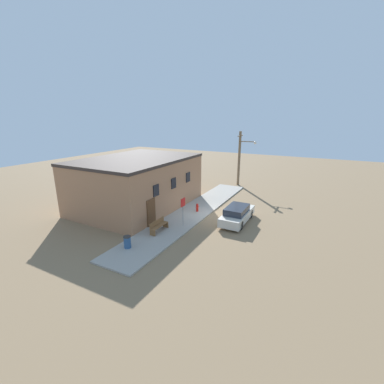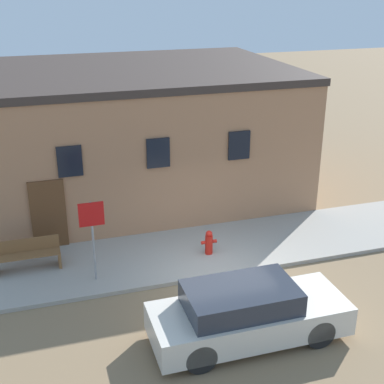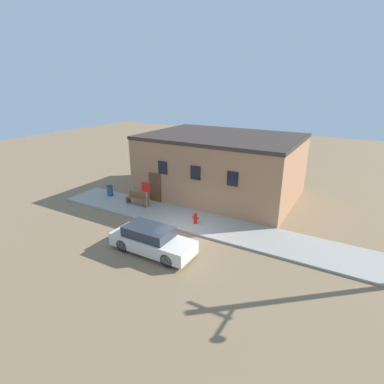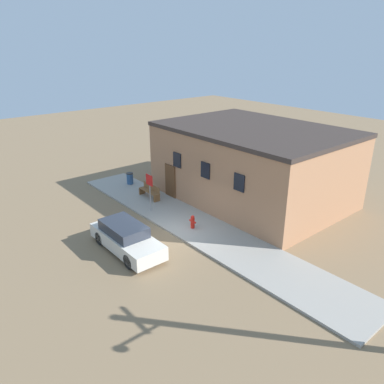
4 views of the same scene
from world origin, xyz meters
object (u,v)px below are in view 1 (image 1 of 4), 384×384
Objects in this scene: bench at (159,226)px; trash_bin at (127,242)px; stop_sign at (183,207)px; parked_car at (237,214)px; fire_hydrant at (197,207)px; utility_pole at (240,157)px.

trash_bin is (-2.97, 0.33, -0.03)m from bench.
stop_sign is 5.00m from trash_bin.
parked_car reaches higher than bench.
stop_sign reaches higher than trash_bin.
stop_sign is (-3.31, -0.45, 1.18)m from fire_hydrant.
trash_bin is at bearing 173.73° from bench.
trash_bin is at bearing 176.42° from utility_pole.
fire_hydrant is 11.55m from utility_pole.
utility_pole is 12.41m from parked_car.
trash_bin is at bearing 173.04° from fire_hydrant.
bench is (-1.69, 1.10, -1.11)m from stop_sign.
parked_car reaches higher than fire_hydrant.
utility_pole reaches higher than stop_sign.
fire_hydrant is at bearing 178.85° from utility_pole.
bench is 2.19× the size of trash_bin.
utility_pole is (19.10, -1.20, 3.00)m from trash_bin.
utility_pole is (14.44, 0.23, 1.85)m from stop_sign.
fire_hydrant is 3.54m from stop_sign.
utility_pole reaches higher than fire_hydrant.
fire_hydrant is at bearing -6.96° from trash_bin.
stop_sign is at bearing 131.01° from parked_car.
stop_sign reaches higher than parked_car.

